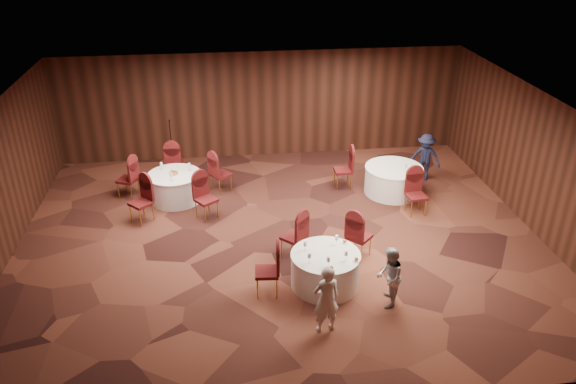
{
  "coord_description": "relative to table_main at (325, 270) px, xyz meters",
  "views": [
    {
      "loc": [
        -1.22,
        -11.08,
        6.93
      ],
      "look_at": [
        0.2,
        0.2,
        1.1
      ],
      "focal_mm": 35.0,
      "sensor_mm": 36.0,
      "label": 1
    }
  ],
  "objects": [
    {
      "name": "table_left",
      "position": [
        -3.2,
        4.17,
        0.0
      ],
      "size": [
        1.38,
        1.38,
        0.74
      ],
      "color": "silver",
      "rests_on": "ground"
    },
    {
      "name": "chairs_left",
      "position": [
        -3.22,
        4.16,
        0.12
      ],
      "size": [
        3.15,
        3.03,
        1.0
      ],
      "color": "#450E0D",
      "rests_on": "ground"
    },
    {
      "name": "woman_b",
      "position": [
        1.09,
        -0.75,
        0.25
      ],
      "size": [
        0.63,
        0.72,
        1.25
      ],
      "primitive_type": "imported",
      "rotation": [
        0.0,
        0.0,
        4.42
      ],
      "color": "#B1B1B6",
      "rests_on": "ground"
    },
    {
      "name": "woman_a",
      "position": [
        -0.24,
        -1.34,
        0.31
      ],
      "size": [
        0.55,
        0.42,
        1.37
      ],
      "primitive_type": "imported",
      "rotation": [
        0.0,
        0.0,
        3.34
      ],
      "color": "silver",
      "rests_on": "ground"
    },
    {
      "name": "room_shell",
      "position": [
        -0.69,
        1.9,
        1.59
      ],
      "size": [
        12.0,
        12.0,
        12.0
      ],
      "color": "silver",
      "rests_on": "ground"
    },
    {
      "name": "mic_stand",
      "position": [
        -3.34,
        5.73,
        0.11
      ],
      "size": [
        0.24,
        0.24,
        1.65
      ],
      "color": "black",
      "rests_on": "ground"
    },
    {
      "name": "tabletop_main",
      "position": [
        0.13,
        -0.11,
        0.47
      ],
      "size": [
        1.05,
        1.05,
        0.22
      ],
      "color": "silver",
      "rests_on": "table_main"
    },
    {
      "name": "tabletop_right",
      "position": [
        2.78,
        3.58,
        0.52
      ],
      "size": [
        0.08,
        0.08,
        0.22
      ],
      "color": "silver",
      "rests_on": "table_right"
    },
    {
      "name": "table_main",
      "position": [
        0.0,
        0.0,
        0.0
      ],
      "size": [
        1.4,
        1.4,
        0.74
      ],
      "color": "silver",
      "rests_on": "ground"
    },
    {
      "name": "table_right",
      "position": [
        2.57,
        3.86,
        0.0
      ],
      "size": [
        1.54,
        1.54,
        0.74
      ],
      "color": "silver",
      "rests_on": "ground"
    },
    {
      "name": "chairs_main",
      "position": [
        -0.25,
        0.67,
        0.12
      ],
      "size": [
        2.77,
        1.88,
        1.0
      ],
      "color": "#450E0D",
      "rests_on": "ground"
    },
    {
      "name": "tabletop_left",
      "position": [
        -3.2,
        4.17,
        0.45
      ],
      "size": [
        0.8,
        0.77,
        0.22
      ],
      "color": "silver",
      "rests_on": "table_left"
    },
    {
      "name": "man_c",
      "position": [
        3.67,
        4.55,
        0.3
      ],
      "size": [
        1.01,
        0.88,
        1.35
      ],
      "primitive_type": "imported",
      "rotation": [
        0.0,
        0.0,
        5.73
      ],
      "color": "black",
      "rests_on": "ground"
    },
    {
      "name": "chairs_right",
      "position": [
        2.05,
        3.52,
        0.12
      ],
      "size": [
        2.03,
        2.26,
        1.0
      ],
      "color": "#450E0D",
      "rests_on": "ground"
    },
    {
      "name": "ground",
      "position": [
        -0.69,
        1.9,
        -0.38
      ],
      "size": [
        12.0,
        12.0,
        0.0
      ],
      "primitive_type": "plane",
      "color": "black",
      "rests_on": "ground"
    }
  ]
}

